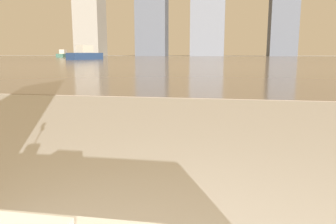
{
  "coord_description": "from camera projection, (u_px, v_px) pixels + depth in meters",
  "views": [
    {
      "loc": [
        0.4,
        0.19,
        0.94
      ],
      "look_at": [
        -0.03,
        2.66,
        0.48
      ],
      "focal_mm": 35.0,
      "sensor_mm": 36.0,
      "label": 1
    }
  ],
  "objects": [
    {
      "name": "harbor_boat_1",
      "position": [
        85.0,
        54.0,
        49.8
      ],
      "size": [
        4.07,
        6.06,
        2.15
      ],
      "color": "navy",
      "rests_on": "harbor_water"
    },
    {
      "name": "harbor_water",
      "position": [
        223.0,
        58.0,
        60.18
      ],
      "size": [
        180.0,
        110.0,
        0.01
      ],
      "color": "gray",
      "rests_on": "ground_plane"
    },
    {
      "name": "harbor_boat_2",
      "position": [
        84.0,
        55.0,
        60.06
      ],
      "size": [
        3.51,
        4.59,
        1.66
      ],
      "color": "#4C4C51",
      "rests_on": "harbor_water"
    },
    {
      "name": "harbor_boat_4",
      "position": [
        63.0,
        55.0,
        77.35
      ],
      "size": [
        2.15,
        4.98,
        1.81
      ],
      "color": "#335647",
      "rests_on": "harbor_water"
    }
  ]
}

